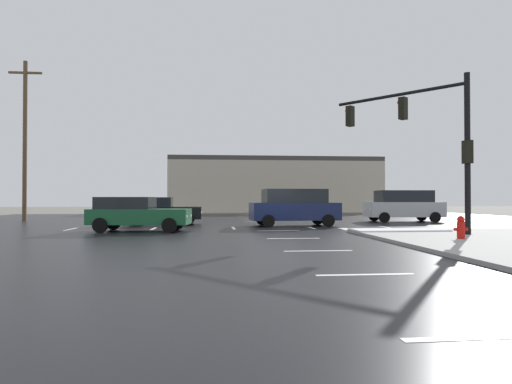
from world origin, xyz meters
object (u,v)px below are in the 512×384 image
fire_hydrant (461,227)px  suv_navy (294,206)px  traffic_signal_mast (426,130)px  sedan_black (159,210)px  sedan_green (136,213)px  utility_pole_far (25,138)px  suv_silver (404,205)px

fire_hydrant → suv_navy: suv_navy is taller
traffic_signal_mast → sedan_black: size_ratio=1.38×
sedan_green → utility_pole_far: 15.02m
traffic_signal_mast → sedan_black: bearing=13.7°
sedan_black → fire_hydrant: bearing=-45.4°
suv_navy → fire_hydrant: bearing=-70.4°
sedan_green → utility_pole_far: (-9.32, 10.74, 4.85)m
utility_pole_far → sedan_green: bearing=-49.1°
sedan_green → suv_silver: bearing=29.2°
fire_hydrant → sedan_green: sedan_green is taller
suv_navy → utility_pole_far: size_ratio=0.45×
traffic_signal_mast → utility_pole_far: utility_pole_far is taller
fire_hydrant → utility_pole_far: utility_pole_far is taller
utility_pole_far → fire_hydrant: bearing=-38.5°
sedan_green → sedan_black: size_ratio=1.02×
fire_hydrant → sedan_green: bearing=152.5°
traffic_signal_mast → sedan_green: bearing=34.1°
traffic_signal_mast → fire_hydrant: bearing=134.6°
traffic_signal_mast → fire_hydrant: size_ratio=7.93×
traffic_signal_mast → sedan_green: traffic_signal_mast is taller
traffic_signal_mast → sedan_green: (-12.32, 3.35, -3.50)m
utility_pole_far → suv_silver: bearing=-8.9°
traffic_signal_mast → suv_navy: traffic_signal_mast is taller
traffic_signal_mast → utility_pole_far: 25.86m
sedan_green → utility_pole_far: size_ratio=0.43×
fire_hydrant → sedan_green: size_ratio=0.17×
fire_hydrant → suv_silver: size_ratio=0.16×
suv_navy → utility_pole_far: utility_pole_far is taller
sedan_green → sedan_black: 5.21m
suv_silver → fire_hydrant: bearing=75.7°
traffic_signal_mast → utility_pole_far: bearing=16.3°
sedan_green → suv_navy: 8.60m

